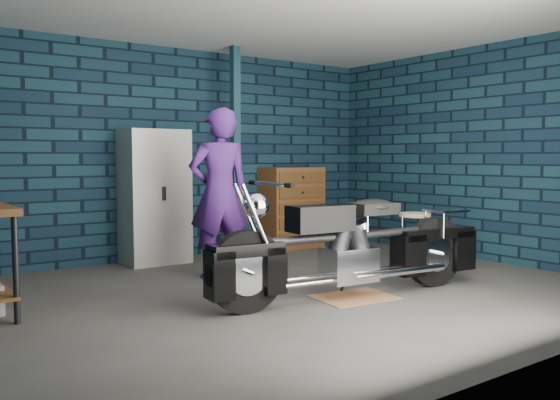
{
  "coord_description": "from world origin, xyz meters",
  "views": [
    {
      "loc": [
        -3.44,
        -4.52,
        1.3
      ],
      "look_at": [
        0.06,
        0.3,
        0.87
      ],
      "focal_mm": 38.0,
      "sensor_mm": 36.0,
      "label": 1
    }
  ],
  "objects_px": {
    "tool_chest": "(292,208)",
    "shop_stool": "(414,241)",
    "person": "(219,193)",
    "locker": "(155,197)",
    "motorcycle": "(355,239)"
  },
  "relations": [
    {
      "from": "motorcycle",
      "to": "tool_chest",
      "type": "height_order",
      "value": "tool_chest"
    },
    {
      "from": "person",
      "to": "locker",
      "type": "bearing_deg",
      "value": -67.42
    },
    {
      "from": "motorcycle",
      "to": "tool_chest",
      "type": "xyz_separation_m",
      "value": [
        1.37,
        2.76,
        0.03
      ]
    },
    {
      "from": "tool_chest",
      "to": "shop_stool",
      "type": "distance_m",
      "value": 2.16
    },
    {
      "from": "person",
      "to": "motorcycle",
      "type": "bearing_deg",
      "value": 122.76
    },
    {
      "from": "motorcycle",
      "to": "tool_chest",
      "type": "bearing_deg",
      "value": 70.01
    },
    {
      "from": "motorcycle",
      "to": "shop_stool",
      "type": "height_order",
      "value": "motorcycle"
    },
    {
      "from": "motorcycle",
      "to": "shop_stool",
      "type": "distance_m",
      "value": 1.66
    },
    {
      "from": "person",
      "to": "tool_chest",
      "type": "xyz_separation_m",
      "value": [
        1.91,
        1.23,
        -0.33
      ]
    },
    {
      "from": "motorcycle",
      "to": "shop_stool",
      "type": "relative_size",
      "value": 3.8
    },
    {
      "from": "person",
      "to": "tool_chest",
      "type": "distance_m",
      "value": 2.3
    },
    {
      "from": "person",
      "to": "locker",
      "type": "height_order",
      "value": "person"
    },
    {
      "from": "motorcycle",
      "to": "locker",
      "type": "distance_m",
      "value": 2.87
    },
    {
      "from": "motorcycle",
      "to": "tool_chest",
      "type": "relative_size",
      "value": 2.16
    },
    {
      "from": "locker",
      "to": "shop_stool",
      "type": "distance_m",
      "value": 3.16
    }
  ]
}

